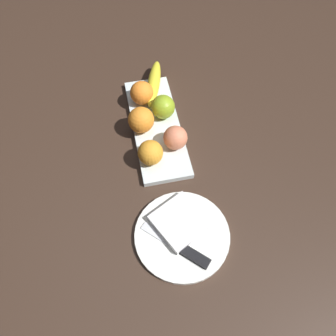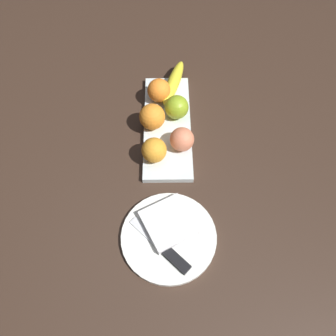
{
  "view_description": "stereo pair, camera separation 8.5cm",
  "coord_description": "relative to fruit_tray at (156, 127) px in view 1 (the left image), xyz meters",
  "views": [
    {
      "loc": [
        -0.61,
        0.13,
        0.77
      ],
      "look_at": [
        -0.18,
        0.04,
        0.05
      ],
      "focal_mm": 35.88,
      "sensor_mm": 36.0,
      "label": 1
    },
    {
      "loc": [
        -0.62,
        0.04,
        0.77
      ],
      "look_at": [
        -0.18,
        0.04,
        0.05
      ],
      "focal_mm": 35.88,
      "sensor_mm": 36.0,
      "label": 2
    }
  ],
  "objects": [
    {
      "name": "fruit_tray",
      "position": [
        0.0,
        0.0,
        0.0
      ],
      "size": [
        0.37,
        0.13,
        0.02
      ],
      "primitive_type": "cube",
      "color": "silver",
      "rests_on": "ground_plane"
    },
    {
      "name": "orange_center",
      "position": [
        0.1,
        0.02,
        0.04
      ],
      "size": [
        0.07,
        0.07,
        0.07
      ],
      "primitive_type": "sphere",
      "color": "orange",
      "rests_on": "fruit_tray"
    },
    {
      "name": "folded_napkin",
      "position": [
        -0.31,
        -0.0,
        0.01
      ],
      "size": [
        0.15,
        0.15,
        0.02
      ],
      "primitive_type": "cube",
      "rotation": [
        0.0,
        0.0,
        0.47
      ],
      "color": "white",
      "rests_on": "dinner_plate"
    },
    {
      "name": "ground_plane",
      "position": [
        0.02,
        -0.04,
        -0.01
      ],
      "size": [
        2.4,
        2.4,
        0.0
      ],
      "primitive_type": "plane",
      "color": "#36251C"
    },
    {
      "name": "banana",
      "position": [
        0.14,
        -0.02,
        0.03
      ],
      "size": [
        0.19,
        0.09,
        0.04
      ],
      "primitive_type": "ellipsoid",
      "rotation": [
        0.0,
        0.0,
        -0.3
      ],
      "color": "yellow",
      "rests_on": "fruit_tray"
    },
    {
      "name": "dinner_plate",
      "position": [
        -0.33,
        0.0,
        -0.0
      ],
      "size": [
        0.23,
        0.23,
        0.01
      ],
      "primitive_type": "cylinder",
      "color": "white",
      "rests_on": "ground_plane"
    },
    {
      "name": "orange_near_banana",
      "position": [
        -0.0,
        0.04,
        0.04
      ],
      "size": [
        0.07,
        0.07,
        0.07
      ],
      "primitive_type": "sphere",
      "color": "orange",
      "rests_on": "fruit_tray"
    },
    {
      "name": "peach",
      "position": [
        -0.08,
        -0.04,
        0.04
      ],
      "size": [
        0.07,
        0.07,
        0.07
      ],
      "primitive_type": "sphere",
      "color": "#DC7B57",
      "rests_on": "fruit_tray"
    },
    {
      "name": "apple",
      "position": [
        0.03,
        -0.03,
        0.04
      ],
      "size": [
        0.07,
        0.07,
        0.07
      ],
      "primitive_type": "sphere",
      "color": "#89A722",
      "rests_on": "fruit_tray"
    },
    {
      "name": "orange_near_apple",
      "position": [
        -0.11,
        0.04,
        0.04
      ],
      "size": [
        0.07,
        0.07,
        0.07
      ],
      "primitive_type": "sphere",
      "color": "orange",
      "rests_on": "fruit_tray"
    },
    {
      "name": "knife",
      "position": [
        -0.38,
        0.0,
        0.01
      ],
      "size": [
        0.14,
        0.14,
        0.01
      ],
      "rotation": [
        0.0,
        0.0,
        0.8
      ],
      "color": "silver",
      "rests_on": "dinner_plate"
    }
  ]
}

